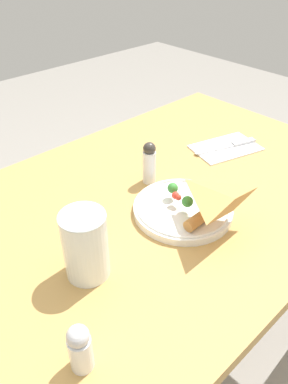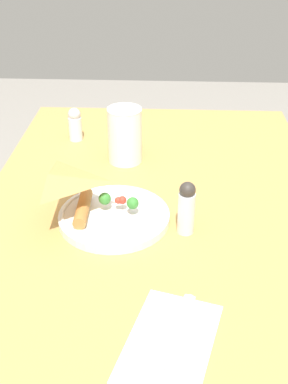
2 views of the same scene
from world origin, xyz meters
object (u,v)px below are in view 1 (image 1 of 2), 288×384
at_px(milk_glass, 86,246).
at_px(salt_shaker, 80,348).
at_px(dining_table, 154,235).
at_px(napkin_folded, 226,148).
at_px(pepper_shaker, 149,163).
at_px(butter_knife, 229,146).
at_px(plate_pizza, 184,207).

xyz_separation_m(milk_glass, salt_shaker, (0.11, 0.13, -0.02)).
xyz_separation_m(dining_table, salt_shaker, (0.35, 0.21, 0.15)).
xyz_separation_m(milk_glass, napkin_folded, (-0.54, -0.11, -0.06)).
xyz_separation_m(dining_table, pepper_shaker, (-0.04, -0.06, 0.17)).
height_order(dining_table, salt_shaker, salt_shaker).
height_order(napkin_folded, pepper_shaker, pepper_shaker).
xyz_separation_m(napkin_folded, butter_knife, (-0.01, 0.00, 0.00)).
bearing_deg(napkin_folded, salt_shaker, 20.32).
distance_m(napkin_folded, salt_shaker, 0.69).
distance_m(butter_knife, pepper_shaker, 0.28).
bearing_deg(pepper_shaker, dining_table, 57.15).
bearing_deg(napkin_folded, milk_glass, 11.05).
bearing_deg(napkin_folded, pepper_shaker, -5.99).
bearing_deg(plate_pizza, pepper_shaker, -102.09).
height_order(plate_pizza, napkin_folded, plate_pizza).
bearing_deg(dining_table, napkin_folded, -174.24).
relative_size(dining_table, plate_pizza, 5.35).
bearing_deg(salt_shaker, plate_pizza, -159.76).
relative_size(plate_pizza, milk_glass, 1.63).
distance_m(milk_glass, napkin_folded, 0.55).
bearing_deg(milk_glass, plate_pizza, 179.13).
relative_size(salt_shaker, pepper_shaker, 0.81).
height_order(milk_glass, napkin_folded, milk_glass).
relative_size(plate_pizza, napkin_folded, 1.04).
relative_size(napkin_folded, butter_knife, 1.10).
xyz_separation_m(plate_pizza, butter_knife, (-0.30, -0.11, -0.01)).
bearing_deg(pepper_shaker, plate_pizza, 77.91).
bearing_deg(plate_pizza, napkin_folded, -159.58).
xyz_separation_m(butter_knife, salt_shaker, (0.65, 0.24, 0.04)).
relative_size(dining_table, pepper_shaker, 10.85).
height_order(napkin_folded, salt_shaker, salt_shaker).
relative_size(dining_table, salt_shaker, 13.37).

